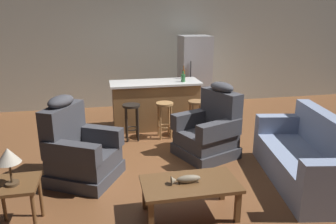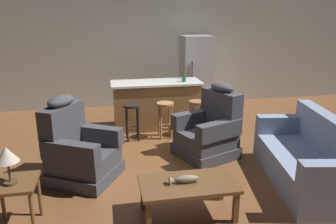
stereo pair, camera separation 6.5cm
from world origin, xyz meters
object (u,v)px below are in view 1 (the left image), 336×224
couch (308,159)px  bar_stool_left (132,115)px  bottle_short_amber (183,78)px  end_table (16,191)px  coffee_table (190,187)px  fish_figurine (186,179)px  recliner_near_island (210,130)px  recliner_near_lamp (79,151)px  kitchen_island (156,104)px  refrigerator (194,73)px  bar_stool_middle (165,113)px  table_lamp (8,157)px  bar_stool_right (196,112)px  bottle_tall_green (184,74)px

couch → bar_stool_left: bearing=-32.7°
bottle_short_amber → bar_stool_left: bearing=-154.8°
end_table → bar_stool_left: 2.80m
coffee_table → fish_figurine: (-0.05, 0.00, 0.10)m
recliner_near_island → end_table: size_ratio=2.14×
recliner_near_lamp → kitchen_island: recliner_near_lamp is taller
couch → refrigerator: 3.97m
recliner_near_island → bar_stool_middle: bearing=-80.0°
coffee_table → table_lamp: size_ratio=2.68×
recliner_near_lamp → refrigerator: refrigerator is taller
recliner_near_island → bar_stool_middle: (-0.58, 0.92, 0.05)m
bar_stool_middle → bar_stool_right: 0.62m
refrigerator → bottle_tall_green: refrigerator is taller
fish_figurine → bottle_tall_green: bottle_tall_green is taller
couch → bar_stool_left: couch is taller
coffee_table → bar_stool_left: (-0.42, 2.51, 0.11)m
coffee_table → bar_stool_right: size_ratio=1.62×
end_table → bottle_short_amber: bottle_short_amber is taller
kitchen_island → bottle_tall_green: bottle_tall_green is taller
bar_stool_middle → end_table: bearing=-130.9°
bar_stool_middle → fish_figurine: bearing=-95.7°
fish_figurine → couch: bearing=13.4°
bar_stool_middle → recliner_near_lamp: bearing=-137.8°
couch → kitchen_island: kitchen_island is taller
recliner_near_island → refrigerator: (0.52, 2.75, 0.46)m
couch → recliner_near_lamp: recliner_near_lamp is taller
table_lamp → refrigerator: bearing=53.3°
fish_figurine → refrigerator: (1.34, 4.34, 0.42)m
refrigerator → bottle_short_amber: size_ratio=8.13×
coffee_table → end_table: bearing=176.5°
coffee_table → recliner_near_island: size_ratio=0.92×
refrigerator → couch: bearing=-82.4°
kitchen_island → table_lamp: bearing=-123.4°
coffee_table → recliner_near_island: 1.77m
kitchen_island → bottle_short_amber: (0.54, -0.11, 0.55)m
couch → bottle_short_amber: size_ratio=9.33×
bar_stool_right → coffee_table: bearing=-108.0°
bar_stool_left → refrigerator: size_ratio=0.39×
table_lamp → bottle_short_amber: bottle_short_amber is taller
fish_figurine → refrigerator: 4.56m
refrigerator → bar_stool_right: bearing=-104.7°
bar_stool_middle → recliner_near_island: bearing=-58.0°
fish_figurine → kitchen_island: (0.18, 3.14, 0.02)m
table_lamp → bar_stool_middle: table_lamp is taller
recliner_near_island → coffee_table: bearing=42.0°
kitchen_island → bar_stool_left: kitchen_island is taller
kitchen_island → bottle_tall_green: (0.63, 0.19, 0.58)m
recliner_near_lamp → refrigerator: 4.11m
recliner_near_island → refrigerator: 2.84m
table_lamp → refrigerator: (3.18, 4.26, 0.01)m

